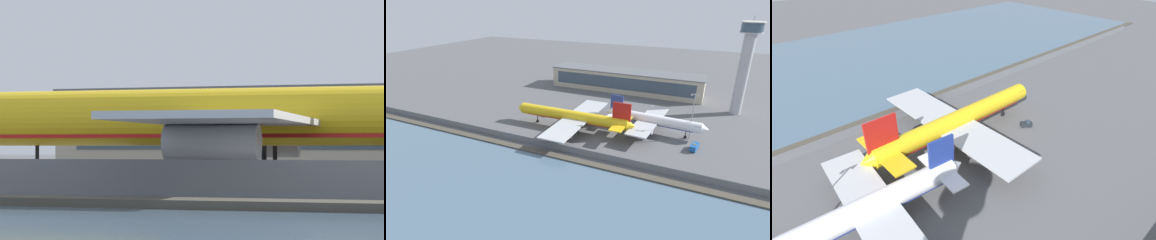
% 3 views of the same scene
% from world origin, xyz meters
% --- Properties ---
extents(ground_plane, '(500.00, 500.00, 0.00)m').
position_xyz_m(ground_plane, '(0.00, 0.00, 0.00)').
color(ground_plane, '#565659').
extents(shoreline_seawall, '(320.00, 3.00, 0.50)m').
position_xyz_m(shoreline_seawall, '(0.00, -20.50, 0.25)').
color(shoreline_seawall, '#474238').
rests_on(shoreline_seawall, ground).
extents(perimeter_fence, '(280.00, 0.10, 2.60)m').
position_xyz_m(perimeter_fence, '(0.00, -16.00, 1.30)').
color(perimeter_fence, slate).
rests_on(perimeter_fence, ground).
extents(cargo_jet_yellow, '(54.52, 46.93, 14.69)m').
position_xyz_m(cargo_jet_yellow, '(2.35, 3.70, 5.60)').
color(cargo_jet_yellow, yellow).
rests_on(cargo_jet_yellow, ground).
extents(baggage_tug, '(3.53, 3.17, 1.80)m').
position_xyz_m(baggage_tug, '(-16.25, 11.92, 0.81)').
color(baggage_tug, '#1E2328').
rests_on(baggage_tug, ground).
extents(terminal_building, '(89.17, 17.94, 12.17)m').
position_xyz_m(terminal_building, '(5.21, 68.49, 6.09)').
color(terminal_building, '#BCB299').
rests_on(terminal_building, ground).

